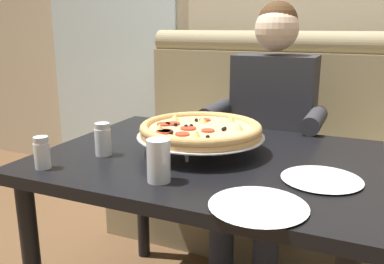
{
  "coord_description": "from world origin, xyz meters",
  "views": [
    {
      "loc": [
        0.51,
        -1.28,
        1.17
      ],
      "look_at": [
        -0.06,
        0.0,
        0.8
      ],
      "focal_mm": 38.47,
      "sensor_mm": 36.0,
      "label": 1
    }
  ],
  "objects_px": {
    "diner_main": "(268,121)",
    "pizza": "(200,130)",
    "plate_near_left": "(322,177)",
    "booth_bench": "(267,164)",
    "dining_table": "(208,179)",
    "shaker_pepper_flakes": "(42,155)",
    "shaker_oregano": "(103,142)",
    "plate_near_right": "(258,204)",
    "drinking_glass": "(159,163)"
  },
  "relations": [
    {
      "from": "booth_bench",
      "to": "plate_near_left",
      "type": "height_order",
      "value": "booth_bench"
    },
    {
      "from": "pizza",
      "to": "plate_near_left",
      "type": "bearing_deg",
      "value": -14.79
    },
    {
      "from": "plate_near_right",
      "to": "drinking_glass",
      "type": "relative_size",
      "value": 1.99
    },
    {
      "from": "diner_main",
      "to": "shaker_oregano",
      "type": "bearing_deg",
      "value": -116.4
    },
    {
      "from": "dining_table",
      "to": "shaker_pepper_flakes",
      "type": "height_order",
      "value": "shaker_pepper_flakes"
    },
    {
      "from": "shaker_oregano",
      "to": "dining_table",
      "type": "bearing_deg",
      "value": 24.37
    },
    {
      "from": "diner_main",
      "to": "drinking_glass",
      "type": "distance_m",
      "value": 0.94
    },
    {
      "from": "booth_bench",
      "to": "drinking_glass",
      "type": "height_order",
      "value": "booth_bench"
    },
    {
      "from": "shaker_oregano",
      "to": "plate_near_right",
      "type": "distance_m",
      "value": 0.64
    },
    {
      "from": "dining_table",
      "to": "pizza",
      "type": "xyz_separation_m",
      "value": [
        -0.04,
        0.02,
        0.17
      ]
    },
    {
      "from": "shaker_oregano",
      "to": "shaker_pepper_flakes",
      "type": "height_order",
      "value": "shaker_oregano"
    },
    {
      "from": "booth_bench",
      "to": "dining_table",
      "type": "height_order",
      "value": "booth_bench"
    },
    {
      "from": "shaker_oregano",
      "to": "plate_near_left",
      "type": "height_order",
      "value": "shaker_oregano"
    },
    {
      "from": "booth_bench",
      "to": "plate_near_left",
      "type": "relative_size",
      "value": 6.87
    },
    {
      "from": "pizza",
      "to": "plate_near_left",
      "type": "relative_size",
      "value": 1.92
    },
    {
      "from": "booth_bench",
      "to": "diner_main",
      "type": "xyz_separation_m",
      "value": [
        0.06,
        -0.27,
        0.31
      ]
    },
    {
      "from": "dining_table",
      "to": "plate_near_left",
      "type": "bearing_deg",
      "value": -13.53
    },
    {
      "from": "dining_table",
      "to": "shaker_pepper_flakes",
      "type": "distance_m",
      "value": 0.57
    },
    {
      "from": "dining_table",
      "to": "diner_main",
      "type": "bearing_deg",
      "value": 84.75
    },
    {
      "from": "diner_main",
      "to": "drinking_glass",
      "type": "bearing_deg",
      "value": -95.87
    },
    {
      "from": "booth_bench",
      "to": "dining_table",
      "type": "distance_m",
      "value": 0.94
    },
    {
      "from": "diner_main",
      "to": "shaker_oregano",
      "type": "height_order",
      "value": "diner_main"
    },
    {
      "from": "dining_table",
      "to": "plate_near_right",
      "type": "distance_m",
      "value": 0.46
    },
    {
      "from": "booth_bench",
      "to": "drinking_glass",
      "type": "xyz_separation_m",
      "value": [
        -0.04,
        -1.2,
        0.38
      ]
    },
    {
      "from": "pizza",
      "to": "plate_near_right",
      "type": "xyz_separation_m",
      "value": [
        0.31,
        -0.37,
        -0.07
      ]
    },
    {
      "from": "pizza",
      "to": "shaker_oregano",
      "type": "xyz_separation_m",
      "value": [
        -0.3,
        -0.17,
        -0.03
      ]
    },
    {
      "from": "dining_table",
      "to": "booth_bench",
      "type": "bearing_deg",
      "value": 90.0
    },
    {
      "from": "plate_near_left",
      "to": "drinking_glass",
      "type": "height_order",
      "value": "drinking_glass"
    },
    {
      "from": "pizza",
      "to": "shaker_oregano",
      "type": "relative_size",
      "value": 3.95
    },
    {
      "from": "booth_bench",
      "to": "diner_main",
      "type": "height_order",
      "value": "diner_main"
    },
    {
      "from": "diner_main",
      "to": "drinking_glass",
      "type": "height_order",
      "value": "diner_main"
    },
    {
      "from": "booth_bench",
      "to": "pizza",
      "type": "bearing_deg",
      "value": -92.42
    },
    {
      "from": "pizza",
      "to": "shaker_oregano",
      "type": "height_order",
      "value": "same"
    },
    {
      "from": "diner_main",
      "to": "plate_near_left",
      "type": "bearing_deg",
      "value": -65.36
    },
    {
      "from": "booth_bench",
      "to": "plate_near_right",
      "type": "relative_size",
      "value": 6.42
    },
    {
      "from": "pizza",
      "to": "plate_near_left",
      "type": "xyz_separation_m",
      "value": [
        0.43,
        -0.11,
        -0.07
      ]
    },
    {
      "from": "shaker_oregano",
      "to": "booth_bench",
      "type": "bearing_deg",
      "value": 72.47
    },
    {
      "from": "diner_main",
      "to": "shaker_oregano",
      "type": "relative_size",
      "value": 11.11
    },
    {
      "from": "booth_bench",
      "to": "drinking_glass",
      "type": "bearing_deg",
      "value": -91.78
    },
    {
      "from": "dining_table",
      "to": "plate_near_left",
      "type": "relative_size",
      "value": 4.82
    },
    {
      "from": "shaker_oregano",
      "to": "pizza",
      "type": "bearing_deg",
      "value": 29.89
    },
    {
      "from": "dining_table",
      "to": "plate_near_right",
      "type": "bearing_deg",
      "value": -51.9
    },
    {
      "from": "shaker_pepper_flakes",
      "to": "plate_near_right",
      "type": "distance_m",
      "value": 0.7
    },
    {
      "from": "shaker_oregano",
      "to": "drinking_glass",
      "type": "xyz_separation_m",
      "value": [
        0.3,
        -0.14,
        0.01
      ]
    },
    {
      "from": "pizza",
      "to": "shaker_pepper_flakes",
      "type": "distance_m",
      "value": 0.53
    },
    {
      "from": "shaker_pepper_flakes",
      "to": "drinking_glass",
      "type": "bearing_deg",
      "value": 7.17
    },
    {
      "from": "diner_main",
      "to": "plate_near_right",
      "type": "xyz_separation_m",
      "value": [
        0.22,
        -0.99,
        0.02
      ]
    },
    {
      "from": "booth_bench",
      "to": "plate_near_right",
      "type": "distance_m",
      "value": 1.33
    },
    {
      "from": "dining_table",
      "to": "shaker_pepper_flakes",
      "type": "relative_size",
      "value": 10.95
    },
    {
      "from": "diner_main",
      "to": "pizza",
      "type": "xyz_separation_m",
      "value": [
        -0.1,
        -0.62,
        0.09
      ]
    }
  ]
}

